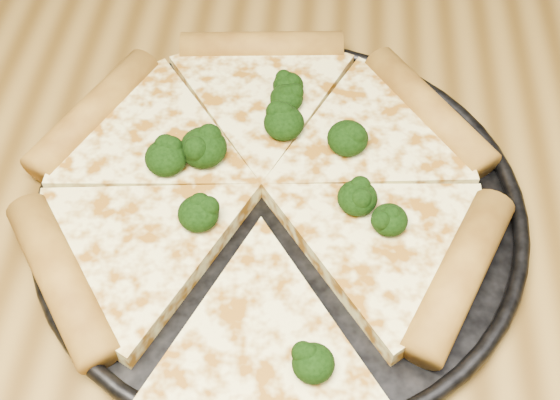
{
  "coord_description": "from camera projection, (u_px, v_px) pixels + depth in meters",
  "views": [
    {
      "loc": [
        0.03,
        -0.24,
        1.17
      ],
      "look_at": [
        0.01,
        0.08,
        0.77
      ],
      "focal_mm": 47.32,
      "sensor_mm": 36.0,
      "label": 1
    }
  ],
  "objects": [
    {
      "name": "dining_table",
      "position": [
        261.0,
        369.0,
        0.55
      ],
      "size": [
        1.2,
        0.9,
        0.75
      ],
      "color": "brown",
      "rests_on": "ground"
    },
    {
      "name": "pizza_pan",
      "position": [
        280.0,
        207.0,
        0.52
      ],
      "size": [
        0.34,
        0.34,
        0.02
      ],
      "color": "black",
      "rests_on": "dining_table"
    },
    {
      "name": "pizza",
      "position": [
        261.0,
        192.0,
        0.51
      ],
      "size": [
        0.35,
        0.36,
        0.03
      ],
      "rotation": [
        0.0,
        0.0,
        0.09
      ],
      "color": "#FFF49C",
      "rests_on": "pizza_pan"
    },
    {
      "name": "broccoli_florets",
      "position": [
        271.0,
        164.0,
        0.51
      ],
      "size": [
        0.18,
        0.25,
        0.03
      ],
      "color": "black",
      "rests_on": "pizza"
    }
  ]
}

